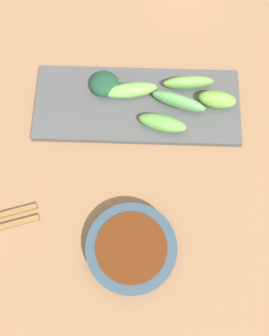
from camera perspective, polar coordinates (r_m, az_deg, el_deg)
name	(u,v)px	position (r m, az deg, el deg)	size (l,w,h in m)	color
tabletop	(124,153)	(0.66, -1.61, 2.25)	(2.10, 2.10, 0.02)	#926B4B
sauce_bowl	(131,248)	(0.60, -0.48, -12.02)	(0.14, 0.14, 0.03)	#31475A
serving_plate	(137,105)	(0.68, 0.41, 9.47)	(0.15, 0.36, 0.01)	#4C4E52
broccoli_stalk_0	(131,90)	(0.68, -0.57, 11.65)	(0.03, 0.09, 0.02)	#73B751
broccoli_stalk_1	(163,123)	(0.65, 4.24, 6.78)	(0.03, 0.08, 0.03)	#60A449
broccoli_leafy_2	(104,84)	(0.68, -4.57, 12.53)	(0.05, 0.05, 0.03)	#1B462E
broccoli_stalk_3	(217,99)	(0.68, 12.32, 10.05)	(0.03, 0.07, 0.03)	#72AD43
broccoli_stalk_4	(179,101)	(0.67, 6.67, 9.93)	(0.02, 0.10, 0.03)	#5D9F56
broccoli_stalk_5	(188,83)	(0.69, 8.10, 12.61)	(0.02, 0.09, 0.03)	#6DA44C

